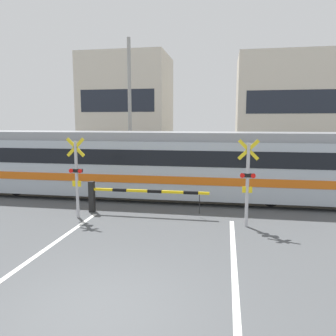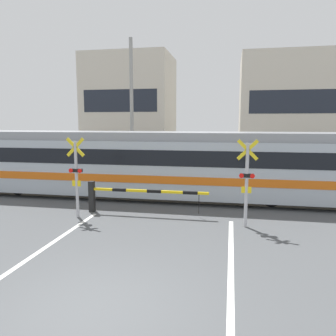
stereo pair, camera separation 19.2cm
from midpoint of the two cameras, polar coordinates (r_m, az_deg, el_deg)
ground_plane at (r=6.62m, az=-13.15°, el=-23.15°), size 160.00×160.00×0.00m
rail_track_near at (r=14.07m, az=0.26°, el=-5.79°), size 50.00×0.10×0.08m
rail_track_far at (r=15.45m, az=1.16°, el=-4.53°), size 50.00×0.10×0.08m
road_stripe_left at (r=8.53m, az=-26.64°, el=-16.36°), size 0.14×9.96×0.01m
road_stripe_right at (r=7.04m, az=10.89°, el=-21.02°), size 0.14×9.96×0.01m
commuter_train at (r=14.84m, az=-5.48°, el=0.99°), size 18.43×2.71×2.97m
crossing_barrier_near at (r=12.36m, az=-8.32°, el=-4.48°), size 4.54×0.20×1.17m
crossing_barrier_far at (r=17.53m, az=7.29°, el=-0.75°), size 4.54×0.20×1.17m
crossing_signal_left at (r=12.01m, az=-16.09°, el=-1.04°), size 0.68×0.15×2.86m
crossing_signal_right at (r=10.82m, az=13.19°, el=-1.92°), size 0.68×0.15×2.86m
building_left_of_street at (r=31.43m, az=-7.26°, el=10.37°), size 7.73×6.01×9.43m
building_right_of_street at (r=30.39m, az=19.35°, el=9.66°), size 8.00×6.01×8.99m
utility_pole_streetside at (r=20.72m, az=-6.95°, el=10.25°), size 0.22×0.22×8.44m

